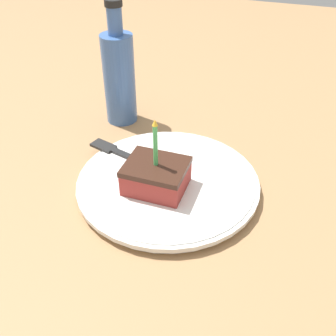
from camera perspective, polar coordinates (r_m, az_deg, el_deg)
ground_plane at (r=0.68m, az=-1.60°, el=-2.70°), size 2.40×2.40×0.04m
plate at (r=0.64m, az=0.00°, el=-2.18°), size 0.29×0.29×0.02m
cake_slice at (r=0.60m, az=-1.73°, el=-1.09°), size 0.08×0.09×0.12m
fork at (r=0.68m, az=-6.21°, el=1.85°), size 0.06×0.17×0.00m
bottle at (r=0.79m, az=-7.11°, el=13.15°), size 0.06×0.06×0.24m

